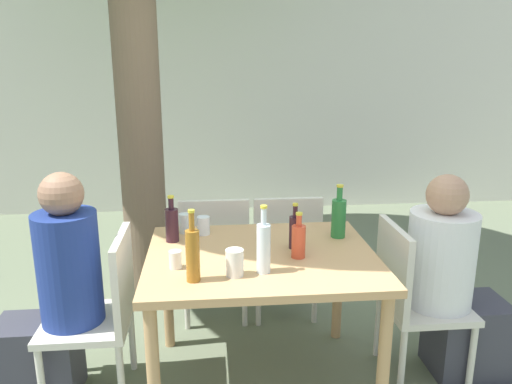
% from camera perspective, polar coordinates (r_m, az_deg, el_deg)
% --- Properties ---
extents(ground_plane, '(30.00, 30.00, 0.00)m').
position_cam_1_polar(ground_plane, '(2.96, 0.60, -20.83)').
color(ground_plane, '#667056').
extents(cafe_building_wall, '(10.00, 0.08, 2.80)m').
position_cam_1_polar(cafe_building_wall, '(5.76, -2.99, 11.70)').
color(cafe_building_wall, silver).
rests_on(cafe_building_wall, ground_plane).
extents(dining_table_front, '(1.18, 0.96, 0.76)m').
position_cam_1_polar(dining_table_front, '(2.62, 0.64, -8.92)').
color(dining_table_front, tan).
rests_on(dining_table_front, ground_plane).
extents(patio_chair_0, '(0.44, 0.44, 0.88)m').
position_cam_1_polar(patio_chair_0, '(2.74, -17.09, -12.53)').
color(patio_chair_0, beige).
rests_on(patio_chair_0, ground_plane).
extents(patio_chair_1, '(0.44, 0.44, 0.88)m').
position_cam_1_polar(patio_chair_1, '(2.89, 17.30, -11.04)').
color(patio_chair_1, beige).
rests_on(patio_chair_1, ground_plane).
extents(patio_chair_2, '(0.44, 0.44, 0.88)m').
position_cam_1_polar(patio_chair_2, '(3.33, -4.74, -6.85)').
color(patio_chair_2, beige).
rests_on(patio_chair_2, ground_plane).
extents(patio_chair_3, '(0.44, 0.44, 0.88)m').
position_cam_1_polar(patio_chair_3, '(3.37, 3.34, -6.58)').
color(patio_chair_3, beige).
rests_on(patio_chair_3, ground_plane).
extents(person_seated_0, '(0.55, 0.31, 1.21)m').
position_cam_1_polar(person_seated_0, '(2.78, -21.97, -11.57)').
color(person_seated_0, '#383842').
rests_on(person_seated_0, ground_plane).
extents(person_seated_1, '(0.58, 0.36, 1.16)m').
position_cam_1_polar(person_seated_1, '(2.98, 21.53, -10.14)').
color(person_seated_1, '#383842').
rests_on(person_seated_1, ground_plane).
extents(water_bottle_0, '(0.07, 0.07, 0.33)m').
position_cam_1_polar(water_bottle_0, '(2.33, 0.88, -6.26)').
color(water_bottle_0, silver).
rests_on(water_bottle_0, dining_table_front).
extents(soda_bottle_1, '(0.07, 0.07, 0.24)m').
position_cam_1_polar(soda_bottle_1, '(2.52, 4.88, -5.50)').
color(soda_bottle_1, '#DB4C2D').
rests_on(soda_bottle_1, dining_table_front).
extents(green_bottle_2, '(0.08, 0.08, 0.30)m').
position_cam_1_polar(green_bottle_2, '(2.82, 9.43, -2.83)').
color(green_bottle_2, '#287A38').
rests_on(green_bottle_2, dining_table_front).
extents(wine_bottle_3, '(0.06, 0.06, 0.25)m').
position_cam_1_polar(wine_bottle_3, '(2.64, 4.47, -4.46)').
color(wine_bottle_3, '#331923').
rests_on(wine_bottle_3, dining_table_front).
extents(wine_bottle_4, '(0.07, 0.07, 0.26)m').
position_cam_1_polar(wine_bottle_4, '(2.76, -9.59, -3.60)').
color(wine_bottle_4, '#331923').
rests_on(wine_bottle_4, dining_table_front).
extents(amber_bottle_5, '(0.06, 0.06, 0.34)m').
position_cam_1_polar(amber_bottle_5, '(2.26, -7.25, -7.01)').
color(amber_bottle_5, '#9E661E').
rests_on(amber_bottle_5, dining_table_front).
extents(drinking_glass_0, '(0.07, 0.07, 0.10)m').
position_cam_1_polar(drinking_glass_0, '(2.86, -6.02, -3.83)').
color(drinking_glass_0, white).
rests_on(drinking_glass_0, dining_table_front).
extents(drinking_glass_1, '(0.08, 0.08, 0.13)m').
position_cam_1_polar(drinking_glass_1, '(2.32, -2.45, -8.08)').
color(drinking_glass_1, silver).
rests_on(drinking_glass_1, dining_table_front).
extents(drinking_glass_2, '(0.06, 0.06, 0.11)m').
position_cam_1_polar(drinking_glass_2, '(2.90, -8.16, -3.56)').
color(drinking_glass_2, silver).
rests_on(drinking_glass_2, dining_table_front).
extents(drinking_glass_3, '(0.06, 0.06, 0.09)m').
position_cam_1_polar(drinking_glass_3, '(2.44, -9.21, -7.63)').
color(drinking_glass_3, silver).
rests_on(drinking_glass_3, dining_table_front).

